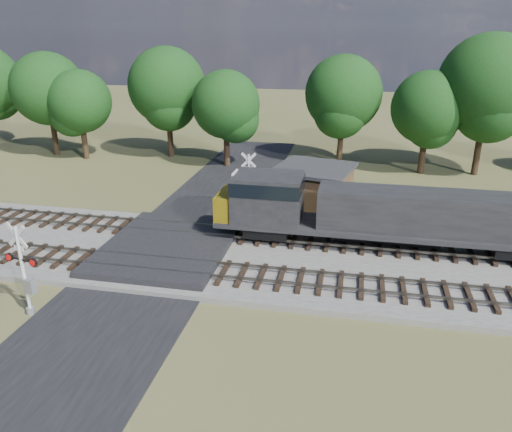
# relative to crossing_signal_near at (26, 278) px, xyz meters

# --- Properties ---
(ground) EXTENTS (160.00, 160.00, 0.00)m
(ground) POSITION_rel_crossing_signal_near_xyz_m (3.67, 6.99, -1.84)
(ground) COLOR #50532C
(ground) RESTS_ON ground
(ballast_bed) EXTENTS (140.00, 10.00, 0.30)m
(ballast_bed) POSITION_rel_crossing_signal_near_xyz_m (13.67, 7.49, -1.69)
(ballast_bed) COLOR gray
(ballast_bed) RESTS_ON ground
(road) EXTENTS (7.00, 60.00, 0.08)m
(road) POSITION_rel_crossing_signal_near_xyz_m (3.67, 6.99, -1.80)
(road) COLOR black
(road) RESTS_ON ground
(crossing_panel) EXTENTS (7.00, 9.00, 0.62)m
(crossing_panel) POSITION_rel_crossing_signal_near_xyz_m (3.67, 7.49, -1.53)
(crossing_panel) COLOR #262628
(crossing_panel) RESTS_ON ground
(track_near) EXTENTS (140.00, 2.60, 0.33)m
(track_near) POSITION_rel_crossing_signal_near_xyz_m (6.80, 4.99, -1.43)
(track_near) COLOR black
(track_near) RESTS_ON ballast_bed
(track_far) EXTENTS (140.00, 2.60, 0.33)m
(track_far) POSITION_rel_crossing_signal_near_xyz_m (6.80, 9.99, -1.43)
(track_far) COLOR black
(track_far) RESTS_ON ballast_bed
(crossing_signal_near) EXTENTS (1.77, 0.49, 4.43)m
(crossing_signal_near) POSITION_rel_crossing_signal_near_xyz_m (0.00, 0.00, 0.00)
(crossing_signal_near) COLOR silver
(crossing_signal_near) RESTS_ON ground
(crossing_signal_far) EXTENTS (1.71, 0.37, 4.25)m
(crossing_signal_far) POSITION_rel_crossing_signal_near_xyz_m (6.70, 15.19, -0.07)
(crossing_signal_far) COLOR silver
(crossing_signal_far) RESTS_ON ground
(equipment_shed) EXTENTS (5.95, 5.95, 3.38)m
(equipment_shed) POSITION_rel_crossing_signal_near_xyz_m (11.22, 15.65, -0.13)
(equipment_shed) COLOR #4E3721
(equipment_shed) RESTS_ON ground
(treeline) EXTENTS (81.09, 11.08, 11.92)m
(treeline) POSITION_rel_crossing_signal_near_xyz_m (10.42, 28.19, 4.67)
(treeline) COLOR black
(treeline) RESTS_ON ground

